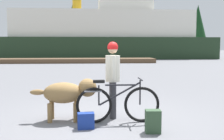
# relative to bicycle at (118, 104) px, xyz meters

# --- Properties ---
(ground_plane) EXTENTS (160.00, 160.00, 0.00)m
(ground_plane) POSITION_rel_bicycle_xyz_m (-0.35, 0.26, -0.40)
(ground_plane) COLOR slate
(bicycle) EXTENTS (1.76, 0.44, 0.93)m
(bicycle) POSITION_rel_bicycle_xyz_m (0.00, 0.00, 0.00)
(bicycle) COLOR black
(bicycle) RESTS_ON ground_plane
(person_cyclist) EXTENTS (0.32, 0.53, 1.70)m
(person_cyclist) POSITION_rel_bicycle_xyz_m (-0.07, 0.42, 0.62)
(person_cyclist) COLOR #333338
(person_cyclist) RESTS_ON ground_plane
(dog) EXTENTS (1.42, 0.53, 0.91)m
(dog) POSITION_rel_bicycle_xyz_m (-1.04, 0.25, 0.20)
(dog) COLOR olive
(dog) RESTS_ON ground_plane
(backpack) EXTENTS (0.29, 0.22, 0.43)m
(backpack) POSITION_rel_bicycle_xyz_m (0.59, -0.69, -0.19)
(backpack) COLOR #334C33
(backpack) RESTS_ON ground_plane
(handbag_pannier) EXTENTS (0.34, 0.21, 0.31)m
(handbag_pannier) POSITION_rel_bicycle_xyz_m (-0.65, -0.36, -0.25)
(handbag_pannier) COLOR navy
(handbag_pannier) RESTS_ON ground_plane
(dock_pier) EXTENTS (16.91, 2.46, 0.40)m
(dock_pier) POSITION_rel_bicycle_xyz_m (-3.10, 19.60, -0.20)
(dock_pier) COLOR brown
(dock_pier) RESTS_ON ground_plane
(ferry_boat) EXTENTS (27.01, 7.38, 8.17)m
(ferry_boat) POSITION_rel_bicycle_xyz_m (1.08, 28.32, 2.42)
(ferry_boat) COLOR #1E331E
(ferry_boat) RESTS_ON ground_plane
(pine_tree_center) EXTENTS (4.07, 4.07, 9.27)m
(pine_tree_center) POSITION_rel_bicycle_xyz_m (-3.38, 43.34, 5.23)
(pine_tree_center) COLOR #4C331E
(pine_tree_center) RESTS_ON ground_plane
(pine_tree_far_right) EXTENTS (3.64, 3.64, 9.27)m
(pine_tree_far_right) POSITION_rel_bicycle_xyz_m (19.69, 44.30, 5.27)
(pine_tree_far_right) COLOR #4C331E
(pine_tree_far_right) RESTS_ON ground_plane
(pine_tree_mid_back) EXTENTS (4.29, 4.29, 11.30)m
(pine_tree_mid_back) POSITION_rel_bicycle_xyz_m (-4.09, 50.96, 6.69)
(pine_tree_mid_back) COLOR #4C331E
(pine_tree_mid_back) RESTS_ON ground_plane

